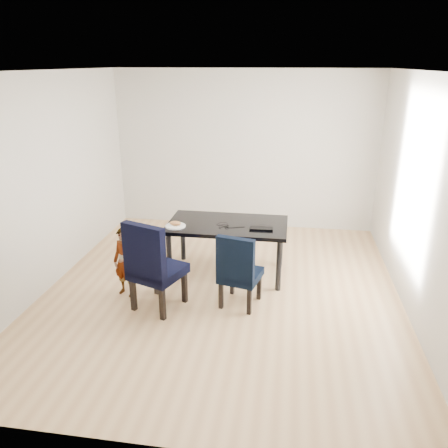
# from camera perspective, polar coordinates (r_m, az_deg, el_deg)

# --- Properties ---
(floor) EXTENTS (4.50, 5.00, 0.01)m
(floor) POSITION_cam_1_polar(r_m,az_deg,el_deg) (5.74, -0.31, -8.72)
(floor) COLOR tan
(floor) RESTS_ON ground
(ceiling) EXTENTS (4.50, 5.00, 0.01)m
(ceiling) POSITION_cam_1_polar(r_m,az_deg,el_deg) (5.01, -0.37, 19.45)
(ceiling) COLOR white
(ceiling) RESTS_ON wall_back
(wall_back) EXTENTS (4.50, 0.01, 2.70)m
(wall_back) POSITION_cam_1_polar(r_m,az_deg,el_deg) (7.63, 2.67, 9.52)
(wall_back) COLOR silver
(wall_back) RESTS_ON ground
(wall_front) EXTENTS (4.50, 0.01, 2.70)m
(wall_front) POSITION_cam_1_polar(r_m,az_deg,el_deg) (2.94, -8.13, -9.05)
(wall_front) COLOR white
(wall_front) RESTS_ON ground
(wall_left) EXTENTS (0.01, 5.00, 2.70)m
(wall_left) POSITION_cam_1_polar(r_m,az_deg,el_deg) (5.99, -22.26, 4.97)
(wall_left) COLOR white
(wall_left) RESTS_ON ground
(wall_right) EXTENTS (0.01, 5.00, 2.70)m
(wall_right) POSITION_cam_1_polar(r_m,az_deg,el_deg) (5.36, 24.26, 3.00)
(wall_right) COLOR white
(wall_right) RESTS_ON ground
(dining_table) EXTENTS (1.60, 0.90, 0.75)m
(dining_table) POSITION_cam_1_polar(r_m,az_deg,el_deg) (6.01, 0.44, -3.26)
(dining_table) COLOR black
(dining_table) RESTS_ON floor
(chair_left) EXTENTS (0.70, 0.71, 1.12)m
(chair_left) POSITION_cam_1_polar(r_m,az_deg,el_deg) (5.21, -8.65, -5.17)
(chair_left) COLOR black
(chair_left) RESTS_ON floor
(chair_right) EXTENTS (0.55, 0.56, 0.94)m
(chair_right) POSITION_cam_1_polar(r_m,az_deg,el_deg) (5.24, 2.20, -5.87)
(chair_right) COLOR black
(chair_right) RESTS_ON floor
(child) EXTENTS (0.38, 0.30, 0.90)m
(child) POSITION_cam_1_polar(r_m,az_deg,el_deg) (5.59, -12.81, -4.86)
(child) COLOR #F85114
(child) RESTS_ON floor
(plate) EXTENTS (0.35, 0.35, 0.01)m
(plate) POSITION_cam_1_polar(r_m,az_deg,el_deg) (5.79, -6.36, -0.26)
(plate) COLOR white
(plate) RESTS_ON dining_table
(sandwich) EXTENTS (0.17, 0.11, 0.06)m
(sandwich) POSITION_cam_1_polar(r_m,az_deg,el_deg) (5.78, -6.38, 0.10)
(sandwich) COLOR #B1723F
(sandwich) RESTS_ON plate
(laptop) EXTENTS (0.31, 0.21, 0.02)m
(laptop) POSITION_cam_1_polar(r_m,az_deg,el_deg) (5.71, 4.89, -0.44)
(laptop) COLOR black
(laptop) RESTS_ON dining_table
(cable_tangle) EXTENTS (0.16, 0.16, 0.01)m
(cable_tangle) POSITION_cam_1_polar(r_m,az_deg,el_deg) (5.72, -0.01, -0.43)
(cable_tangle) COLOR black
(cable_tangle) RESTS_ON dining_table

